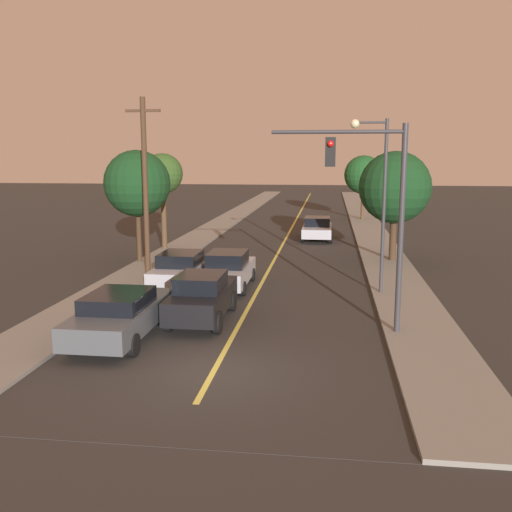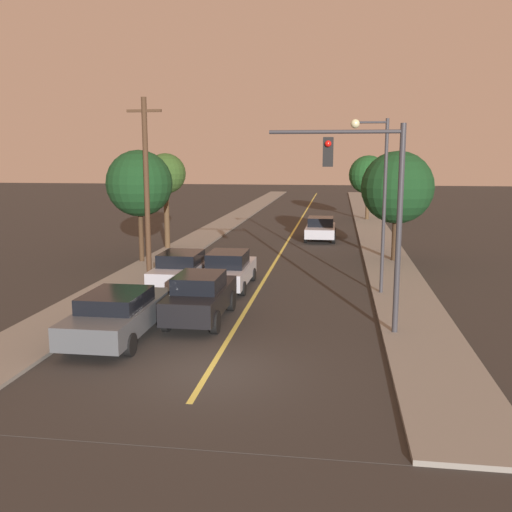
{
  "view_description": "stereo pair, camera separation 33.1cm",
  "coord_description": "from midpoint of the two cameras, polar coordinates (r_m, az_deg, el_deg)",
  "views": [
    {
      "loc": [
        2.98,
        -14.09,
        5.68
      ],
      "look_at": [
        0.0,
        8.87,
        1.6
      ],
      "focal_mm": 40.0,
      "sensor_mm": 36.0,
      "label": 1
    },
    {
      "loc": [
        3.3,
        -14.05,
        5.68
      ],
      "look_at": [
        0.0,
        8.87,
        1.6
      ],
      "focal_mm": 40.0,
      "sensor_mm": 36.0,
      "label": 2
    }
  ],
  "objects": [
    {
      "name": "utility_pole_left",
      "position": [
        26.68,
        -10.54,
        6.98
      ],
      "size": [
        1.6,
        0.24,
        8.15
      ],
      "color": "#422D1E",
      "rests_on": "ground"
    },
    {
      "name": "tree_right_far",
      "position": [
        51.51,
        11.35,
        7.95
      ],
      "size": [
        3.39,
        3.39,
        5.61
      ],
      "color": "#4C3823",
      "rests_on": "ground"
    },
    {
      "name": "tree_right_near",
      "position": [
        31.29,
        14.25,
        6.64
      ],
      "size": [
        3.82,
        3.82,
        5.82
      ],
      "color": "#3D2B1C",
      "rests_on": "ground"
    },
    {
      "name": "car_far_oncoming",
      "position": [
        39.18,
        6.71,
        2.76
      ],
      "size": [
        2.05,
        4.62,
        1.55
      ],
      "rotation": [
        0.0,
        0.0,
        3.14
      ],
      "color": "#A5A8B2",
      "rests_on": "ground"
    },
    {
      "name": "tree_left_far",
      "position": [
        30.66,
        -11.29,
        7.12
      ],
      "size": [
        3.47,
        3.47,
        5.87
      ],
      "color": "#3D2B1C",
      "rests_on": "ground"
    },
    {
      "name": "sidewalk_right",
      "position": [
        50.47,
        11.47,
        3.39
      ],
      "size": [
        2.5,
        80.0,
        0.12
      ],
      "color": "gray",
      "rests_on": "ground"
    },
    {
      "name": "car_outer_lane_second",
      "position": [
        25.37,
        -7.02,
        -1.22
      ],
      "size": [
        2.02,
        4.71,
        1.52
      ],
      "color": "#A5A8B2",
      "rests_on": "ground"
    },
    {
      "name": "car_near_lane_front",
      "position": [
        19.87,
        -5.1,
        -4.04
      ],
      "size": [
        1.85,
        4.51,
        1.69
      ],
      "color": "black",
      "rests_on": "ground"
    },
    {
      "name": "sidewalk_left",
      "position": [
        51.21,
        -2.19,
        3.68
      ],
      "size": [
        2.5,
        80.0,
        0.12
      ],
      "color": "gray",
      "rests_on": "ground"
    },
    {
      "name": "ground_plane",
      "position": [
        15.49,
        -4.16,
        -11.54
      ],
      "size": [
        200.0,
        200.0,
        0.0
      ],
      "primitive_type": "plane",
      "color": "#2D2B28"
    },
    {
      "name": "streetlamp_right",
      "position": [
        23.52,
        12.37,
        7.12
      ],
      "size": [
        1.5,
        0.36,
        7.01
      ],
      "color": "#333338",
      "rests_on": "ground"
    },
    {
      "name": "tree_left_near",
      "position": [
        35.01,
        -8.76,
        8.04
      ],
      "size": [
        2.42,
        2.42,
        5.72
      ],
      "color": "#4C3823",
      "rests_on": "ground"
    },
    {
      "name": "car_near_lane_second",
      "position": [
        24.79,
        -2.38,
        -1.38
      ],
      "size": [
        1.92,
        4.54,
        1.61
      ],
      "color": "#A5A8B2",
      "rests_on": "ground"
    },
    {
      "name": "road_surface",
      "position": [
        50.49,
        4.59,
        3.5
      ],
      "size": [
        9.59,
        80.0,
        0.01
      ],
      "color": "#2D2B28",
      "rests_on": "ground"
    },
    {
      "name": "car_outer_lane_front",
      "position": [
        18.47,
        -13.1,
        -5.61
      ],
      "size": [
        2.11,
        5.15,
        1.51
      ],
      "color": "#474C51",
      "rests_on": "ground"
    },
    {
      "name": "traffic_signal_mast",
      "position": [
        18.1,
        11.96,
        5.98
      ],
      "size": [
        4.16,
        0.42,
        6.53
      ],
      "color": "#333338",
      "rests_on": "ground"
    }
  ]
}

